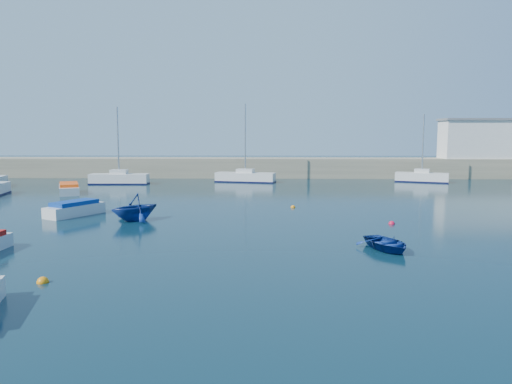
{
  "coord_description": "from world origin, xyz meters",
  "views": [
    {
      "loc": [
        1.77,
        -21.47,
        6.05
      ],
      "look_at": [
        0.85,
        15.69,
        1.6
      ],
      "focal_mm": 35.0,
      "sensor_mm": 36.0,
      "label": 1
    }
  ],
  "objects_px": {
    "harbor_office": "(480,140)",
    "sailboat_5": "(119,178)",
    "sailboat_6": "(245,177)",
    "motorboat_1": "(75,209)",
    "sailboat_7": "(422,177)",
    "dinghy_left": "(135,207)",
    "motorboat_2": "(69,188)",
    "dinghy_center": "(387,243)"
  },
  "relations": [
    {
      "from": "sailboat_5",
      "to": "sailboat_7",
      "type": "bearing_deg",
      "value": -86.61
    },
    {
      "from": "harbor_office",
      "to": "sailboat_5",
      "type": "relative_size",
      "value": 1.11
    },
    {
      "from": "sailboat_5",
      "to": "sailboat_6",
      "type": "bearing_deg",
      "value": -80.89
    },
    {
      "from": "harbor_office",
      "to": "motorboat_2",
      "type": "bearing_deg",
      "value": -158.85
    },
    {
      "from": "motorboat_1",
      "to": "dinghy_center",
      "type": "xyz_separation_m",
      "value": [
        20.3,
        -10.25,
        -0.17
      ]
    },
    {
      "from": "sailboat_6",
      "to": "motorboat_2",
      "type": "xyz_separation_m",
      "value": [
        -17.05,
        -12.04,
        -0.14
      ]
    },
    {
      "from": "dinghy_center",
      "to": "sailboat_5",
      "type": "bearing_deg",
      "value": 106.95
    },
    {
      "from": "sailboat_5",
      "to": "dinghy_left",
      "type": "height_order",
      "value": "sailboat_5"
    },
    {
      "from": "harbor_office",
      "to": "motorboat_2",
      "type": "xyz_separation_m",
      "value": [
        -48.1,
        -18.61,
        -4.6
      ]
    },
    {
      "from": "harbor_office",
      "to": "sailboat_5",
      "type": "height_order",
      "value": "sailboat_5"
    },
    {
      "from": "sailboat_6",
      "to": "motorboat_1",
      "type": "relative_size",
      "value": 2.05
    },
    {
      "from": "sailboat_5",
      "to": "motorboat_1",
      "type": "xyz_separation_m",
      "value": [
        3.43,
        -22.43,
        -0.16
      ]
    },
    {
      "from": "sailboat_6",
      "to": "motorboat_1",
      "type": "height_order",
      "value": "sailboat_6"
    },
    {
      "from": "sailboat_5",
      "to": "motorboat_2",
      "type": "xyz_separation_m",
      "value": [
        -2.28,
        -9.26,
        -0.17
      ]
    },
    {
      "from": "sailboat_6",
      "to": "dinghy_left",
      "type": "height_order",
      "value": "sailboat_6"
    },
    {
      "from": "sailboat_6",
      "to": "dinghy_center",
      "type": "xyz_separation_m",
      "value": [
        8.96,
        -35.46,
        -0.29
      ]
    },
    {
      "from": "motorboat_1",
      "to": "sailboat_6",
      "type": "bearing_deg",
      "value": 95.0
    },
    {
      "from": "motorboat_2",
      "to": "dinghy_left",
      "type": "distance_m",
      "value": 18.54
    },
    {
      "from": "sailboat_5",
      "to": "sailboat_6",
      "type": "distance_m",
      "value": 15.03
    },
    {
      "from": "sailboat_7",
      "to": "dinghy_left",
      "type": "relative_size",
      "value": 2.32
    },
    {
      "from": "sailboat_5",
      "to": "dinghy_left",
      "type": "relative_size",
      "value": 2.53
    },
    {
      "from": "harbor_office",
      "to": "dinghy_left",
      "type": "distance_m",
      "value": 50.57
    },
    {
      "from": "sailboat_7",
      "to": "dinghy_center",
      "type": "xyz_separation_m",
      "value": [
        -12.66,
        -35.82,
        -0.3
      ]
    },
    {
      "from": "motorboat_2",
      "to": "dinghy_left",
      "type": "relative_size",
      "value": 1.52
    },
    {
      "from": "sailboat_6",
      "to": "dinghy_center",
      "type": "distance_m",
      "value": 36.58
    },
    {
      "from": "motorboat_1",
      "to": "motorboat_2",
      "type": "distance_m",
      "value": 14.36
    },
    {
      "from": "sailboat_6",
      "to": "motorboat_1",
      "type": "bearing_deg",
      "value": 167.86
    },
    {
      "from": "harbor_office",
      "to": "dinghy_left",
      "type": "xyz_separation_m",
      "value": [
        -37.43,
        -33.76,
        -4.16
      ]
    },
    {
      "from": "motorboat_1",
      "to": "dinghy_center",
      "type": "relative_size",
      "value": 1.4
    },
    {
      "from": "sailboat_7",
      "to": "dinghy_center",
      "type": "bearing_deg",
      "value": -178.79
    },
    {
      "from": "harbor_office",
      "to": "sailboat_7",
      "type": "relative_size",
      "value": 1.21
    },
    {
      "from": "motorboat_1",
      "to": "dinghy_left",
      "type": "xyz_separation_m",
      "value": [
        4.96,
        -1.98,
        0.43
      ]
    },
    {
      "from": "sailboat_7",
      "to": "motorboat_2",
      "type": "distance_m",
      "value": 40.61
    },
    {
      "from": "sailboat_5",
      "to": "sailboat_7",
      "type": "xyz_separation_m",
      "value": [
        36.39,
        3.14,
        -0.02
      ]
    },
    {
      "from": "sailboat_6",
      "to": "sailboat_5",
      "type": "bearing_deg",
      "value": 112.74
    },
    {
      "from": "sailboat_6",
      "to": "sailboat_7",
      "type": "relative_size",
      "value": 1.15
    },
    {
      "from": "sailboat_5",
      "to": "sailboat_6",
      "type": "xyz_separation_m",
      "value": [
        14.77,
        2.78,
        -0.03
      ]
    },
    {
      "from": "sailboat_5",
      "to": "motorboat_2",
      "type": "bearing_deg",
      "value": 164.61
    },
    {
      "from": "dinghy_center",
      "to": "sailboat_7",
      "type": "bearing_deg",
      "value": 51.5
    },
    {
      "from": "sailboat_6",
      "to": "dinghy_center",
      "type": "bearing_deg",
      "value": -153.75
    },
    {
      "from": "dinghy_center",
      "to": "motorboat_1",
      "type": "bearing_deg",
      "value": 134.16
    },
    {
      "from": "dinghy_center",
      "to": "dinghy_left",
      "type": "bearing_deg",
      "value": 132.62
    }
  ]
}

